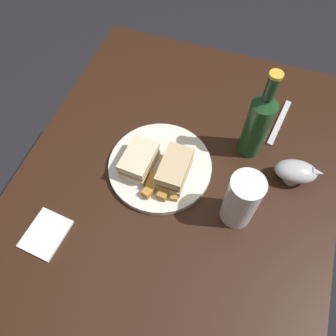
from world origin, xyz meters
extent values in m
plane|color=black|center=(0.00, 0.00, 0.00)|extent=(6.00, 6.00, 0.00)
cube|color=black|center=(0.00, 0.00, 0.36)|extent=(1.06, 0.83, 0.71)
cylinder|color=silver|center=(0.02, 0.05, 0.72)|extent=(0.28, 0.28, 0.02)
cube|color=beige|center=(0.00, 0.10, 0.74)|extent=(0.11, 0.08, 0.02)
cube|color=#B27A4C|center=(0.00, 0.10, 0.76)|extent=(0.11, 0.08, 0.01)
cube|color=beige|center=(0.00, 0.10, 0.77)|extent=(0.11, 0.08, 0.02)
cube|color=#CCB284|center=(0.00, 0.01, 0.74)|extent=(0.12, 0.07, 0.03)
cube|color=brown|center=(0.00, 0.01, 0.76)|extent=(0.11, 0.06, 0.01)
cube|color=#CCB284|center=(0.00, 0.01, 0.78)|extent=(0.12, 0.07, 0.03)
cube|color=#B77F33|center=(-0.07, 0.05, 0.74)|extent=(0.05, 0.03, 0.02)
cube|color=#B77F33|center=(-0.05, -0.01, 0.74)|extent=(0.05, 0.03, 0.02)
cube|color=gold|center=(-0.03, 0.05, 0.74)|extent=(0.04, 0.02, 0.02)
cube|color=#B77F33|center=(-0.06, 0.01, 0.74)|extent=(0.05, 0.03, 0.02)
cylinder|color=white|center=(-0.05, -0.17, 0.80)|extent=(0.08, 0.08, 0.17)
cylinder|color=orange|center=(-0.05, -0.17, 0.76)|extent=(0.07, 0.07, 0.10)
cylinder|color=#B7B7BC|center=(0.10, -0.29, 0.72)|extent=(0.04, 0.04, 0.02)
ellipsoid|color=#B7B7BC|center=(0.10, -0.29, 0.75)|extent=(0.08, 0.12, 0.05)
ellipsoid|color=#381E0F|center=(0.10, -0.29, 0.76)|extent=(0.07, 0.10, 0.02)
cone|color=#B7B7BC|center=(0.11, -0.34, 0.76)|extent=(0.03, 0.03, 0.02)
cylinder|color=#19421E|center=(0.16, -0.16, 0.81)|extent=(0.06, 0.06, 0.19)
cone|color=#19421E|center=(0.16, -0.16, 0.91)|extent=(0.06, 0.06, 0.02)
cylinder|color=#19421E|center=(0.16, -0.16, 0.95)|extent=(0.03, 0.03, 0.06)
cylinder|color=gold|center=(0.16, -0.16, 0.99)|extent=(0.03, 0.03, 0.01)
cube|color=white|center=(-0.25, 0.25, 0.72)|extent=(0.12, 0.10, 0.01)
cube|color=silver|center=(0.28, -0.23, 0.72)|extent=(0.18, 0.04, 0.01)
camera|label=1|loc=(-0.40, -0.11, 1.48)|focal=35.18mm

